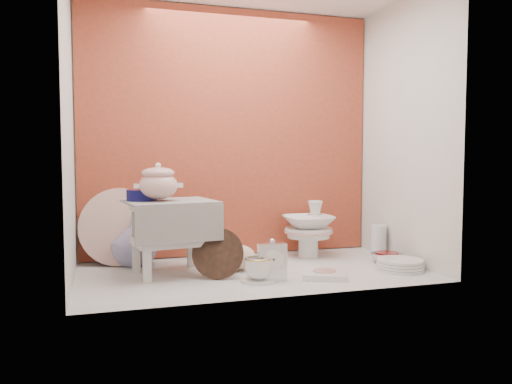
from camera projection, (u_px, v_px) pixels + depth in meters
The scene contains 17 objects.
ground at pixel (253, 272), 2.69m from camera, with size 1.80×1.80×0.00m, color silver.
niche_shell at pixel (244, 97), 2.79m from camera, with size 1.86×1.03×1.53m.
step_stool at pixel (170, 237), 2.62m from camera, with size 0.44×0.38×0.38m, color silver, non-canonical shape.
soup_tureen at pixel (158, 182), 2.57m from camera, with size 0.24×0.24×0.20m, color white, non-canonical shape.
cobalt_bowl at pixel (142, 195), 2.61m from camera, with size 0.16×0.16×0.06m, color #090A47.
floral_platter at pixel (119, 227), 2.86m from camera, with size 0.44×0.15×0.43m, color silver, non-canonical shape.
blue_white_vase at pixel (135, 241), 2.85m from camera, with size 0.26×0.26×0.27m, color white.
lacquer_tray at pixel (218, 254), 2.54m from camera, with size 0.26×0.10×0.25m, color black, non-canonical shape.
mantel_clock at pixel (272, 260), 2.48m from camera, with size 0.14×0.05×0.20m, color silver.
plush_pig at pixel (238, 257), 2.71m from camera, with size 0.25×0.17×0.15m, color beige.
teacup_saucer at pixel (258, 280), 2.48m from camera, with size 0.17×0.17×0.01m, color white.
gold_rim_teacup at pixel (258, 268), 2.47m from camera, with size 0.14×0.14×0.11m, color white.
lattice_dish at pixel (324, 274), 2.57m from camera, with size 0.21×0.21×0.03m, color white.
dinner_plate_stack at pixel (400, 264), 2.73m from camera, with size 0.25×0.25×0.06m, color white.
crystal_bowl at pixel (387, 258), 2.91m from camera, with size 0.18×0.18×0.06m, color silver.
clear_glass_vase at pixel (378, 241), 3.08m from camera, with size 0.10×0.10×0.19m, color silver.
porcelain_tower at pixel (308, 229), 3.08m from camera, with size 0.30×0.30×0.34m, color white, non-canonical shape.
Camera 1 is at (-0.77, -2.54, 0.61)m, focal length 35.80 mm.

